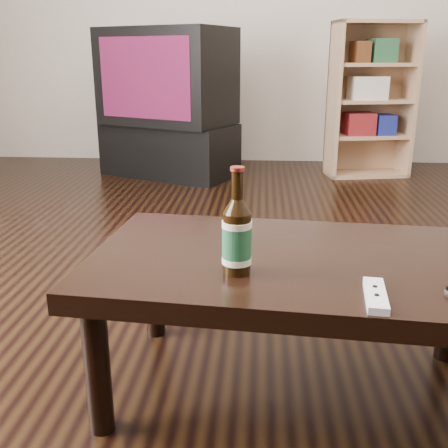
# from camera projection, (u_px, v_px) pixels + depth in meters

# --- Properties ---
(floor) EXTENTS (5.00, 6.00, 0.01)m
(floor) POSITION_uv_depth(u_px,v_px,m) (284.00, 331.00, 1.78)
(floor) COLOR black
(floor) RESTS_ON ground
(tv_stand) EXTENTS (1.10, 0.85, 0.39)m
(tv_stand) POSITION_uv_depth(u_px,v_px,m) (170.00, 150.00, 4.01)
(tv_stand) COLOR black
(tv_stand) RESTS_ON floor
(tv) EXTENTS (1.07, 0.89, 0.68)m
(tv) POSITION_uv_depth(u_px,v_px,m) (167.00, 77.00, 3.84)
(tv) COLOR black
(tv) RESTS_ON tv_stand
(bookshelf) EXTENTS (0.65, 0.38, 1.12)m
(bookshelf) POSITION_uv_depth(u_px,v_px,m) (369.00, 98.00, 3.90)
(bookshelf) COLOR tan
(bookshelf) RESTS_ON floor
(coffee_table) EXTENTS (1.11, 0.71, 0.40)m
(coffee_table) POSITION_uv_depth(u_px,v_px,m) (297.00, 275.00, 1.36)
(coffee_table) COLOR black
(coffee_table) RESTS_ON floor
(beer_bottle) EXTENTS (0.08, 0.08, 0.25)m
(beer_bottle) POSITION_uv_depth(u_px,v_px,m) (237.00, 237.00, 1.21)
(beer_bottle) COLOR black
(beer_bottle) RESTS_ON coffee_table
(remote) EXTENTS (0.06, 0.16, 0.02)m
(remote) POSITION_uv_depth(u_px,v_px,m) (376.00, 295.00, 1.10)
(remote) COLOR white
(remote) RESTS_ON coffee_table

